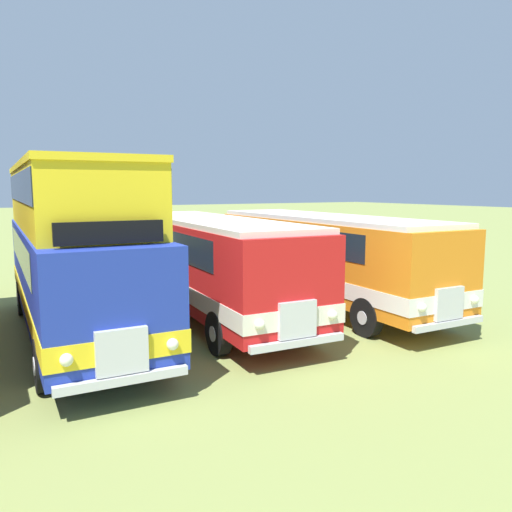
% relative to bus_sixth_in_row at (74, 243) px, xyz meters
% --- Properties ---
extents(bus_sixth_in_row, '(2.80, 10.33, 4.49)m').
position_rel_bus_sixth_in_row_xyz_m(bus_sixth_in_row, '(0.00, 0.00, 0.00)').
color(bus_sixth_in_row, '#1E339E').
rests_on(bus_sixth_in_row, ground).
extents(bus_seventh_in_row, '(3.03, 10.29, 2.99)m').
position_rel_bus_sixth_in_row_xyz_m(bus_seventh_in_row, '(3.92, 0.18, -0.72)').
color(bus_seventh_in_row, red).
rests_on(bus_seventh_in_row, ground).
extents(bus_eighth_in_row, '(2.77, 10.57, 2.99)m').
position_rel_bus_sixth_in_row_xyz_m(bus_eighth_in_row, '(7.85, -0.17, -0.72)').
color(bus_eighth_in_row, orange).
rests_on(bus_eighth_in_row, ground).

